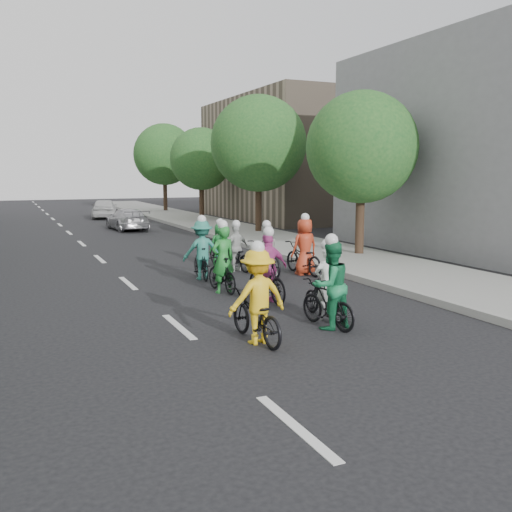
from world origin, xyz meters
TOP-DOWN VIEW (x-y plane):
  - ground at (0.00, 0.00)m, footprint 120.00×120.00m
  - sidewalk_right at (8.00, 10.00)m, footprint 4.00×80.00m
  - curb_right at (6.05, 10.00)m, footprint 0.18×80.00m
  - bldg_se at (16.00, 24.00)m, footprint 10.00×14.00m
  - tree_r_0 at (8.80, 6.60)m, footprint 4.00×4.00m
  - tree_r_1 at (8.80, 15.60)m, footprint 4.80×4.80m
  - tree_r_2 at (8.80, 24.60)m, footprint 4.00×4.00m
  - tree_r_3 at (8.80, 33.60)m, footprint 4.80×4.80m
  - cyclist_0 at (3.03, -0.61)m, footprint 0.58×1.56m
  - cyclist_1 at (2.72, -1.30)m, footprint 0.95×1.62m
  - cyclist_2 at (1.00, -1.61)m, footprint 1.16×1.85m
  - cyclist_3 at (2.59, 1.31)m, footprint 1.01×1.76m
  - cyclist_4 at (5.20, 4.27)m, footprint 0.88×1.93m
  - cyclist_5 at (2.00, 2.80)m, footprint 0.67×1.59m
  - cyclist_6 at (4.04, 4.52)m, footprint 0.75×1.97m
  - cyclist_7 at (2.11, 4.77)m, footprint 1.16×1.61m
  - cyclist_8 at (3.56, 5.74)m, footprint 0.91×1.78m
  - cyclist_9 at (3.39, 6.73)m, footprint 0.73×1.58m
  - follow_car_lead at (3.09, 20.34)m, footprint 1.88×4.12m
  - follow_car_trail at (3.32, 29.18)m, footprint 2.35×4.20m

SIDE VIEW (x-z plane):
  - ground at x=0.00m, z-range 0.00..0.00m
  - sidewalk_right at x=8.00m, z-range 0.00..0.15m
  - curb_right at x=6.05m, z-range 0.00..0.18m
  - cyclist_0 at x=3.03m, z-range -0.31..1.40m
  - cyclist_8 at x=3.56m, z-range -0.25..1.36m
  - follow_car_lead at x=3.09m, z-range 0.00..1.17m
  - cyclist_9 at x=3.39m, z-range -0.21..1.39m
  - cyclist_6 at x=4.04m, z-range -0.24..1.45m
  - cyclist_4 at x=5.20m, z-range -0.29..1.59m
  - cyclist_5 at x=2.00m, z-range -0.29..1.59m
  - cyclist_3 at x=2.59m, z-range -0.24..1.58m
  - follow_car_trail at x=3.32m, z-range 0.00..1.35m
  - cyclist_2 at x=1.00m, z-range -0.25..1.63m
  - cyclist_1 at x=2.72m, z-range -0.22..1.67m
  - cyclist_7 at x=2.11m, z-range -0.20..1.67m
  - tree_r_0 at x=8.80m, z-range 0.98..6.95m
  - tree_r_2 at x=8.80m, z-range 0.98..6.95m
  - bldg_se at x=16.00m, z-range 0.00..8.00m
  - tree_r_1 at x=8.80m, z-range 1.05..7.98m
  - tree_r_3 at x=8.80m, z-range 1.05..7.98m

